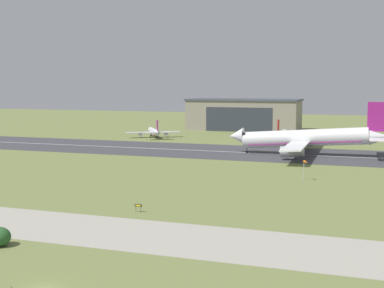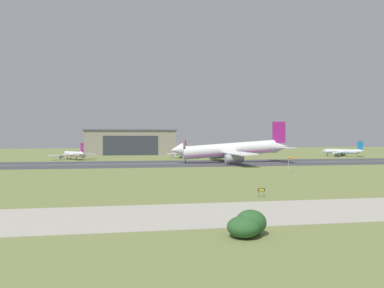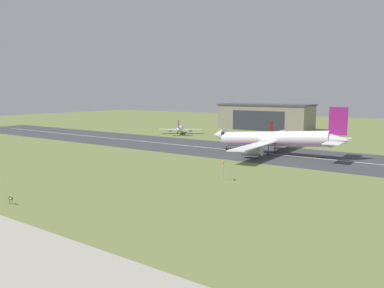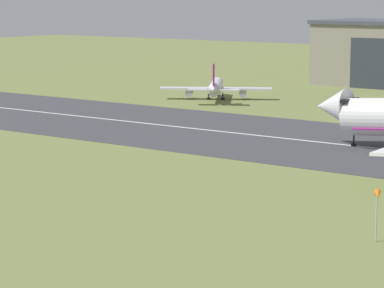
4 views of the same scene
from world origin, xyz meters
TOP-DOWN VIEW (x-y plane):
  - ground_plane at (0.00, 64.60)m, footprint 606.32×606.32m
  - runway_strip at (0.00, 129.19)m, footprint 366.32×40.13m
  - runway_centreline at (0.00, 129.19)m, footprint 329.69×0.70m
  - taxiway_road at (0.00, 24.69)m, footprint 274.74×17.23m
  - hangar_building at (-27.77, 217.69)m, footprint 57.32×23.80m
  - airplane_landing at (14.27, 129.49)m, footprint 53.50×58.12m
  - airplane_parked_west at (-0.44, 170.16)m, footprint 17.14×20.75m
  - airplane_parked_east at (-56.35, 166.01)m, footprint 21.80×22.16m
  - windsock_pole at (20.40, 80.99)m, footprint 1.66×2.59m
  - runway_sign at (-5.28, 38.21)m, footprint 1.40×0.13m

SIDE VIEW (x-z plane):
  - ground_plane at x=0.00m, z-range 0.00..0.00m
  - taxiway_road at x=0.00m, z-range 0.00..0.05m
  - runway_strip at x=0.00m, z-range 0.00..0.06m
  - runway_centreline at x=0.00m, z-range 0.06..0.07m
  - runway_sign at x=-5.28m, z-range 0.38..1.95m
  - airplane_parked_east at x=-56.35m, z-range -1.51..6.95m
  - airplane_parked_west at x=-0.44m, z-range -1.99..7.50m
  - windsock_pole at x=20.40m, z-range 2.01..7.07m
  - airplane_landing at x=14.27m, z-range -3.46..14.65m
  - hangar_building at x=-27.77m, z-range 0.02..16.04m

